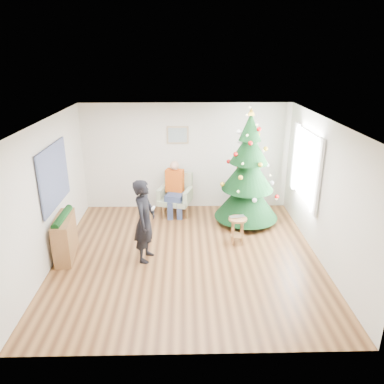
{
  "coord_description": "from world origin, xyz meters",
  "views": [
    {
      "loc": [
        -0.06,
        -6.33,
        3.71
      ],
      "look_at": [
        0.1,
        0.6,
        1.1
      ],
      "focal_mm": 35.0,
      "sensor_mm": 36.0,
      "label": 1
    }
  ],
  "objects_px": {
    "standing_man": "(145,221)",
    "console": "(65,237)",
    "christmas_tree": "(248,173)",
    "armchair": "(176,199)",
    "stool": "(237,230)"
  },
  "relations": [
    {
      "from": "standing_man",
      "to": "stool",
      "type": "bearing_deg",
      "value": -59.93
    },
    {
      "from": "christmas_tree",
      "to": "console",
      "type": "distance_m",
      "value": 4.05
    },
    {
      "from": "console",
      "to": "stool",
      "type": "bearing_deg",
      "value": 0.18
    },
    {
      "from": "christmas_tree",
      "to": "stool",
      "type": "distance_m",
      "value": 1.41
    },
    {
      "from": "console",
      "to": "standing_man",
      "type": "bearing_deg",
      "value": -12.43
    },
    {
      "from": "stool",
      "to": "standing_man",
      "type": "distance_m",
      "value": 1.97
    },
    {
      "from": "armchair",
      "to": "standing_man",
      "type": "height_order",
      "value": "standing_man"
    },
    {
      "from": "standing_man",
      "to": "console",
      "type": "height_order",
      "value": "standing_man"
    },
    {
      "from": "stool",
      "to": "console",
      "type": "xyz_separation_m",
      "value": [
        -3.35,
        -0.44,
        0.11
      ]
    },
    {
      "from": "christmas_tree",
      "to": "armchair",
      "type": "height_order",
      "value": "christmas_tree"
    },
    {
      "from": "stool",
      "to": "armchair",
      "type": "xyz_separation_m",
      "value": [
        -1.28,
        1.55,
        0.08
      ]
    },
    {
      "from": "stool",
      "to": "console",
      "type": "height_order",
      "value": "console"
    },
    {
      "from": "console",
      "to": "christmas_tree",
      "type": "bearing_deg",
      "value": 14.44
    },
    {
      "from": "standing_man",
      "to": "console",
      "type": "bearing_deg",
      "value": 97.22
    },
    {
      "from": "standing_man",
      "to": "console",
      "type": "distance_m",
      "value": 1.6
    }
  ]
}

